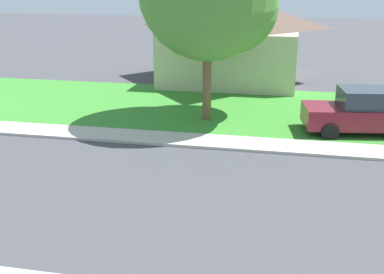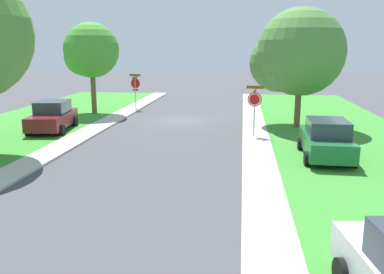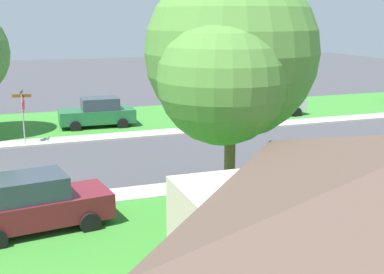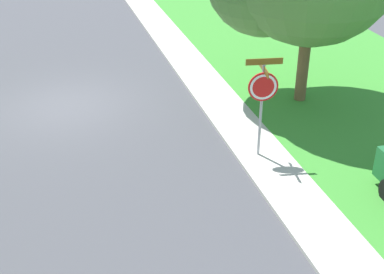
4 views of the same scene
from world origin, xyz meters
TOP-DOWN VIEW (x-y plane):
  - ground_plane at (0.00, 0.00)m, footprint 120.00×120.00m
  - stop_sign_far_corner at (-4.58, 4.63)m, footprint 0.91×0.91m

SIDE VIEW (x-z plane):
  - ground_plane at x=0.00m, z-range 0.00..0.00m
  - stop_sign_far_corner at x=-4.58m, z-range 0.50..3.27m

